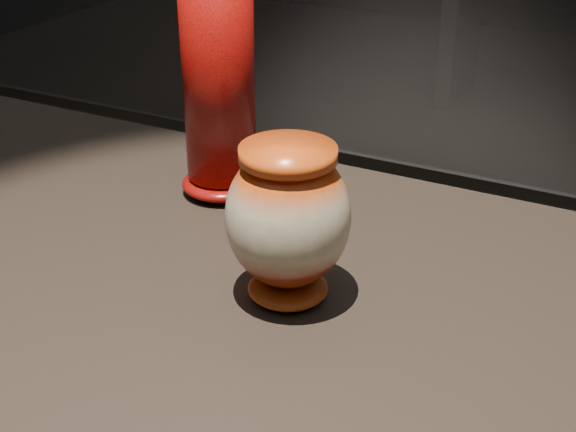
% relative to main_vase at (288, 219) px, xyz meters
% --- Properties ---
extents(main_vase, '(0.16, 0.16, 0.19)m').
position_rel_main_vase_xyz_m(main_vase, '(0.00, 0.00, 0.00)').
color(main_vase, maroon).
rests_on(main_vase, display_plinth).
extents(tall_vase, '(0.12, 0.12, 0.38)m').
position_rel_main_vase_xyz_m(tall_vase, '(-0.22, 0.21, 0.08)').
color(tall_vase, '#AC0F0B').
rests_on(tall_vase, display_plinth).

